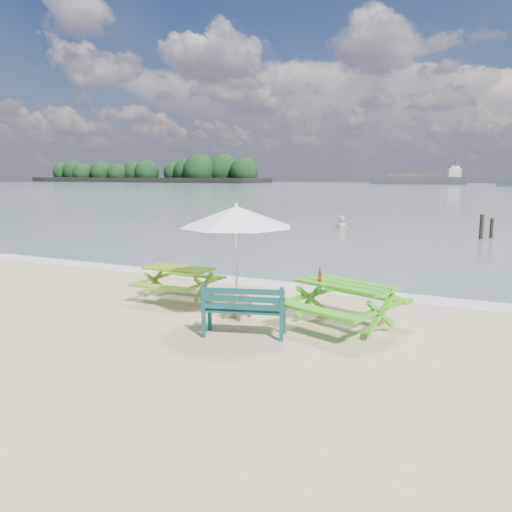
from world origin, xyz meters
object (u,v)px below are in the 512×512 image
at_px(picnic_table_right, 344,306).
at_px(park_bench, 244,320).
at_px(beer_bottle, 320,277).
at_px(picnic_table_left, 179,284).
at_px(swimmer, 341,233).
at_px(side_table, 237,310).
at_px(patio_umbrella, 236,217).

bearing_deg(picnic_table_right, park_bench, -139.81).
xyz_separation_m(picnic_table_right, beer_bottle, (-0.44, -0.10, 0.52)).
distance_m(picnic_table_left, swimmer, 16.37).
xyz_separation_m(side_table, patio_umbrella, (-0.00, 0.00, 1.85)).
distance_m(picnic_table_right, beer_bottle, 0.69).
xyz_separation_m(picnic_table_right, swimmer, (-4.86, 16.78, -0.66)).
bearing_deg(park_bench, picnic_table_left, 146.49).
bearing_deg(beer_bottle, park_bench, -131.77).
bearing_deg(picnic_table_right, picnic_table_left, 173.50).
bearing_deg(picnic_table_right, beer_bottle, -167.42).
bearing_deg(picnic_table_right, side_table, -171.36).
height_order(picnic_table_right, swimmer, picnic_table_right).
height_order(picnic_table_left, park_bench, park_bench).
distance_m(picnic_table_left, beer_bottle, 3.60).
distance_m(picnic_table_right, swimmer, 17.48).
height_order(park_bench, patio_umbrella, patio_umbrella).
relative_size(park_bench, patio_umbrella, 0.61).
distance_m(park_bench, side_table, 1.10).
bearing_deg(side_table, swimmer, 99.29).
relative_size(picnic_table_right, beer_bottle, 9.15).
height_order(patio_umbrella, swimmer, patio_umbrella).
relative_size(park_bench, swimmer, 0.83).
relative_size(picnic_table_left, beer_bottle, 6.47).
bearing_deg(swimmer, picnic_table_right, -73.85).
bearing_deg(picnic_table_left, picnic_table_right, -6.50).
distance_m(side_table, swimmer, 17.33).
relative_size(picnic_table_left, side_table, 3.42).
xyz_separation_m(park_bench, patio_umbrella, (-0.63, 0.90, 1.73)).
distance_m(picnic_table_left, patio_umbrella, 2.62).
relative_size(patio_umbrella, beer_bottle, 9.45).
height_order(picnic_table_left, swimmer, picnic_table_left).
distance_m(patio_umbrella, swimmer, 17.47).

